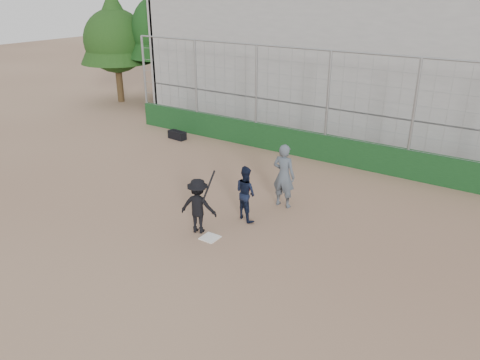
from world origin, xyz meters
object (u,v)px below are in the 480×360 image
Objects in this scene: batter_at_plate at (198,206)px; equipment_bag at (177,135)px; umpire at (284,179)px; catcher_crouched at (245,201)px.

batter_at_plate is 8.26m from equipment_bag.
catcher_crouched is at bearing 71.81° from umpire.
catcher_crouched is 7.90m from equipment_bag.
batter_at_plate is 0.97× the size of umpire.
umpire is at bearing 67.46° from batter_at_plate.
umpire reaches higher than batter_at_plate.
equipment_bag is (-6.91, 3.21, -0.69)m from umpire.
catcher_crouched is 1.44m from umpire.
umpire is (1.09, 2.62, 0.11)m from batter_at_plate.
catcher_crouched is 1.29× the size of equipment_bag.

